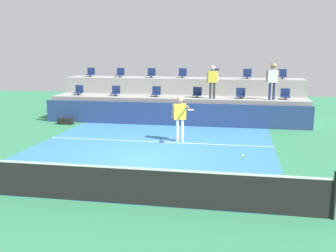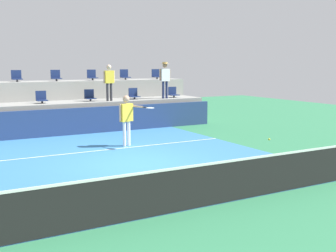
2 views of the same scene
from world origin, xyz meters
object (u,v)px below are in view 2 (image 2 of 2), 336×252
Objects in this scene: tennis_player at (127,115)px; spectator_with_hat at (165,76)px; stadium_chair_upper_mid_right at (92,76)px; spectator_in_grey at (109,79)px; stadium_chair_upper_center at (56,76)px; tennis_ball at (269,139)px; stadium_chair_lower_mid_left at (42,98)px; stadium_chair_lower_right at (134,95)px; stadium_chair_upper_far_right at (156,75)px; stadium_chair_upper_mid_left at (17,77)px; stadium_chair_lower_far_right at (173,93)px; stadium_chair_lower_mid_right at (90,96)px; stadium_chair_upper_right at (125,75)px.

tennis_player is 1.04× the size of spectator_with_hat.
spectator_in_grey is at bearing -88.98° from stadium_chair_upper_mid_right.
stadium_chair_upper_center is 7.65× the size of tennis_ball.
stadium_chair_lower_right is (4.27, 0.00, 0.00)m from stadium_chair_lower_mid_left.
stadium_chair_upper_far_right is at bearing 0.00° from stadium_chair_upper_center.
stadium_chair_upper_mid_left is at bearing 180.00° from stadium_chair_upper_far_right.
spectator_in_grey is (1.80, -2.18, -0.10)m from stadium_chair_upper_center.
stadium_chair_lower_far_right is 7.34m from stadium_chair_upper_mid_left.
stadium_chair_upper_mid_left is at bearing 180.00° from stadium_chair_upper_center.
stadium_chair_lower_mid_left is 3.02m from spectator_in_grey.
stadium_chair_lower_mid_left is 0.32× the size of spectator_in_grey.
stadium_chair_lower_far_right is 3.61m from spectator_in_grey.
stadium_chair_lower_mid_left is 3.48m from stadium_chair_upper_mid_right.
spectator_in_grey is 23.71× the size of tennis_ball.
stadium_chair_upper_mid_right reaches higher than stadium_chair_lower_mid_left.
stadium_chair_upper_mid_left reaches higher than stadium_chair_lower_far_right.
stadium_chair_upper_far_right reaches higher than tennis_player.
stadium_chair_upper_far_right is (3.54, 0.00, 0.00)m from stadium_chair_upper_mid_right.
spectator_with_hat reaches higher than stadium_chair_lower_mid_right.
tennis_player is at bearing -67.69° from stadium_chair_upper_mid_left.
tennis_ball is (2.41, -4.59, -0.36)m from tennis_player.
tennis_player is at bearing -98.21° from stadium_chair_upper_mid_right.
spectator_in_grey is (0.96, 4.17, 1.10)m from tennis_player.
tennis_player is at bearing -112.66° from stadium_chair_upper_right.
stadium_chair_lower_mid_left is 1.00× the size of stadium_chair_upper_far_right.
tennis_player is 5.20m from tennis_ball.
stadium_chair_lower_far_right is 1.99m from stadium_chair_upper_far_right.
spectator_with_hat reaches higher than spectator_in_grey.
stadium_chair_lower_mid_left is at bearing -121.37° from stadium_chair_upper_center.
stadium_chair_upper_mid_left and stadium_chair_upper_mid_right have the same top height.
tennis_ball is (3.26, -10.94, -1.56)m from stadium_chair_upper_center.
tennis_player reaches higher than stadium_chair_lower_mid_right.
tennis_ball is (0.08, -9.14, -0.71)m from stadium_chair_lower_right.
stadium_chair_upper_mid_left is 0.32× the size of spectator_in_grey.
stadium_chair_upper_mid_right is 11.15m from tennis_ball.
spectator_with_hat is at bearing -107.10° from stadium_chair_upper_far_right.
stadium_chair_upper_right is (3.50, 0.00, 0.00)m from stadium_chair_upper_center.
tennis_player is (-0.17, -4.55, -0.35)m from stadium_chair_lower_mid_right.
spectator_with_hat is at bearing 0.00° from spectator_in_grey.
stadium_chair_upper_mid_right is 3.61m from spectator_with_hat.
stadium_chair_lower_mid_right is 1.00× the size of stadium_chair_upper_center.
tennis_ball is (-2.05, -9.14, -0.71)m from stadium_chair_lower_far_right.
stadium_chair_lower_right is 1.00× the size of stadium_chair_upper_mid_right.
stadium_chair_lower_mid_right is 4.29m from stadium_chair_lower_far_right.
spectator_in_grey reaches higher than stadium_chair_upper_right.
stadium_chair_upper_center and stadium_chair_upper_far_right have the same top height.
stadium_chair_lower_right is 1.00× the size of stadium_chair_upper_far_right.
spectator_in_grey reaches higher than stadium_chair_lower_right.
stadium_chair_lower_right is 3.75m from stadium_chair_upper_center.
stadium_chair_upper_mid_right is 2.19m from spectator_in_grey.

